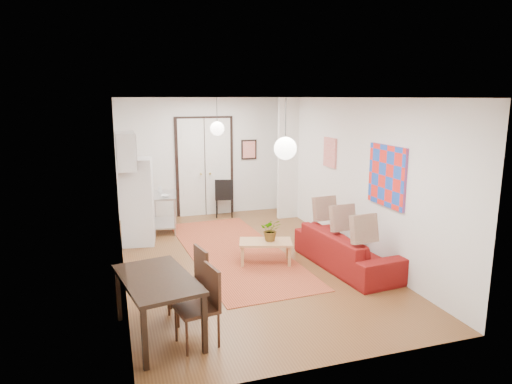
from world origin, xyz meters
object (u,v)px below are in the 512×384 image
object	(u,v)px
dining_chair_near	(186,277)
coffee_table	(266,244)
kitchen_counter	(164,208)
fridge	(137,202)
sofa	(347,249)
dining_chair_far	(195,298)
black_side_chair	(223,193)
dining_table	(157,284)

from	to	relation	value
dining_chair_near	coffee_table	bearing A→B (deg)	121.81
kitchen_counter	fridge	size ratio (longest dim) A/B	0.65
sofa	fridge	xyz separation A→B (m)	(-3.35, 2.45, 0.54)
dining_chair_far	kitchen_counter	bearing A→B (deg)	166.60
black_side_chair	sofa	bearing A→B (deg)	120.54
sofa	black_side_chair	world-z (taller)	black_side_chair
sofa	coffee_table	xyz separation A→B (m)	(-1.28, 0.61, 0.03)
sofa	black_side_chair	xyz separation A→B (m)	(-1.19, 4.12, 0.24)
dining_chair_far	black_side_chair	bearing A→B (deg)	152.04
dining_chair_near	black_side_chair	xyz separation A→B (m)	(1.75, 5.05, 0.01)
coffee_table	fridge	world-z (taller)	fridge
fridge	dining_chair_near	size ratio (longest dim) A/B	1.82
coffee_table	dining_table	bearing A→B (deg)	-136.22
fridge	dining_table	world-z (taller)	fridge
sofa	dining_chair_near	distance (m)	3.09
dining_table	fridge	bearing A→B (deg)	90.00
sofa	kitchen_counter	xyz separation A→B (m)	(-2.74, 3.27, 0.18)
sofa	dining_chair_far	distance (m)	3.37
kitchen_counter	dining_table	bearing A→B (deg)	-89.50
fridge	dining_chair_far	xyz separation A→B (m)	(0.41, -4.09, -0.32)
coffee_table	dining_chair_far	bearing A→B (deg)	-126.51
fridge	dining_chair_far	bearing A→B (deg)	-76.21
sofa	coffee_table	world-z (taller)	sofa
sofa	coffee_table	size ratio (longest dim) A/B	2.15
fridge	dining_chair_far	distance (m)	4.12
coffee_table	kitchen_counter	bearing A→B (deg)	118.78
dining_table	coffee_table	bearing A→B (deg)	43.78
dining_chair_far	dining_table	bearing A→B (deg)	-132.72
dining_table	dining_chair_far	xyz separation A→B (m)	(0.41, -0.26, -0.13)
dining_chair_near	dining_chair_far	distance (m)	0.70
coffee_table	dining_chair_far	xyz separation A→B (m)	(-1.66, -2.24, 0.19)
sofa	coffee_table	bearing A→B (deg)	58.77
fridge	dining_table	size ratio (longest dim) A/B	1.15
sofa	dining_chair_near	world-z (taller)	dining_chair_near
kitchen_counter	dining_chair_near	world-z (taller)	dining_chair_near
dining_chair_far	black_side_chair	distance (m)	6.01
fridge	dining_table	distance (m)	3.84
sofa	dining_chair_far	size ratio (longest dim) A/B	2.33
dining_table	dining_chair_far	size ratio (longest dim) A/B	1.59
black_side_chair	dining_chair_far	bearing A→B (deg)	87.53
dining_table	dining_chair_far	distance (m)	0.50
fridge	coffee_table	bearing A→B (deg)	-33.65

